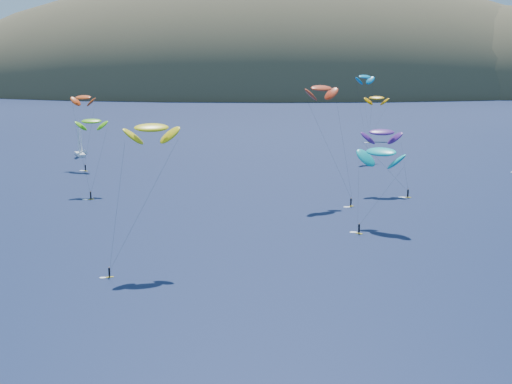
% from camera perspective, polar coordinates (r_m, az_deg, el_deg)
% --- Properties ---
extents(island, '(730.00, 300.00, 210.00)m').
position_cam_1_polar(island, '(613.54, 3.14, 7.23)').
color(island, '#3D3526').
rests_on(island, ground).
extents(sailboat, '(10.21, 9.66, 12.21)m').
position_cam_1_polar(sailboat, '(242.12, -13.90, 3.07)').
color(sailboat, white).
rests_on(sailboat, ground).
extents(kitesurfer_1, '(9.20, 11.86, 22.98)m').
position_cam_1_polar(kitesurfer_1, '(217.01, -13.66, 7.35)').
color(kitesurfer_1, gold).
rests_on(kitesurfer_1, ground).
extents(kitesurfer_2, '(11.46, 11.60, 24.91)m').
position_cam_1_polar(kitesurfer_2, '(115.90, -8.37, 5.10)').
color(kitesurfer_2, gold).
rests_on(kitesurfer_2, ground).
extents(kitesurfer_3, '(7.91, 12.46, 19.51)m').
position_cam_1_polar(kitesurfer_3, '(178.86, -13.03, 5.52)').
color(kitesurfer_3, gold).
rests_on(kitesurfer_3, ground).
extents(kitesurfer_4, '(8.44, 8.36, 28.23)m').
position_cam_1_polar(kitesurfer_4, '(229.49, 8.70, 9.09)').
color(kitesurfer_4, gold).
rests_on(kitesurfer_4, ground).
extents(kitesurfer_5, '(11.15, 12.98, 17.75)m').
position_cam_1_polar(kitesurfer_5, '(143.15, 9.98, 3.17)').
color(kitesurfer_5, gold).
rests_on(kitesurfer_5, ground).
extents(kitesurfer_6, '(11.26, 9.25, 17.55)m').
position_cam_1_polar(kitesurfer_6, '(176.26, 10.02, 4.73)').
color(kitesurfer_6, gold).
rests_on(kitesurfer_6, ground).
extents(kitesurfer_9, '(12.05, 12.25, 28.53)m').
position_cam_1_polar(kitesurfer_9, '(164.31, 5.26, 8.25)').
color(kitesurfer_9, gold).
rests_on(kitesurfer_9, ground).
extents(kitesurfer_11, '(9.99, 13.98, 18.55)m').
position_cam_1_polar(kitesurfer_11, '(279.47, 9.63, 7.43)').
color(kitesurfer_11, gold).
rests_on(kitesurfer_11, ground).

